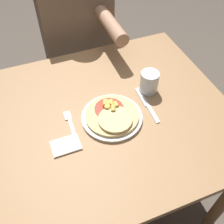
{
  "coord_description": "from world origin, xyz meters",
  "views": [
    {
      "loc": [
        -0.25,
        -0.69,
        1.6
      ],
      "look_at": [
        0.01,
        -0.03,
        0.79
      ],
      "focal_mm": 42.0,
      "sensor_mm": 36.0,
      "label": 1
    }
  ],
  "objects_px": {
    "fork": "(71,125)",
    "person_diner": "(78,34)",
    "dining_table": "(108,129)",
    "pizza": "(112,115)",
    "knife": "(147,105)",
    "drinking_glass": "(149,82)",
    "plate": "(112,117)"
  },
  "relations": [
    {
      "from": "dining_table",
      "to": "fork",
      "type": "distance_m",
      "value": 0.2
    },
    {
      "from": "pizza",
      "to": "drinking_glass",
      "type": "height_order",
      "value": "drinking_glass"
    },
    {
      "from": "dining_table",
      "to": "drinking_glass",
      "type": "bearing_deg",
      "value": 15.66
    },
    {
      "from": "pizza",
      "to": "person_diner",
      "type": "xyz_separation_m",
      "value": [
        0.05,
        0.71,
        -0.06
      ]
    },
    {
      "from": "drinking_glass",
      "to": "person_diner",
      "type": "height_order",
      "value": "person_diner"
    },
    {
      "from": "dining_table",
      "to": "person_diner",
      "type": "distance_m",
      "value": 0.69
    },
    {
      "from": "dining_table",
      "to": "drinking_glass",
      "type": "relative_size",
      "value": 10.38
    },
    {
      "from": "dining_table",
      "to": "knife",
      "type": "height_order",
      "value": "knife"
    },
    {
      "from": "dining_table",
      "to": "pizza",
      "type": "xyz_separation_m",
      "value": [
        0.01,
        -0.04,
        0.14
      ]
    },
    {
      "from": "dining_table",
      "to": "plate",
      "type": "distance_m",
      "value": 0.12
    },
    {
      "from": "knife",
      "to": "person_diner",
      "type": "relative_size",
      "value": 0.18
    },
    {
      "from": "drinking_glass",
      "to": "plate",
      "type": "bearing_deg",
      "value": -156.16
    },
    {
      "from": "drinking_glass",
      "to": "person_diner",
      "type": "bearing_deg",
      "value": 104.63
    },
    {
      "from": "plate",
      "to": "drinking_glass",
      "type": "bearing_deg",
      "value": 23.84
    },
    {
      "from": "knife",
      "to": "drinking_glass",
      "type": "height_order",
      "value": "drinking_glass"
    },
    {
      "from": "plate",
      "to": "person_diner",
      "type": "bearing_deg",
      "value": 85.56
    },
    {
      "from": "plate",
      "to": "fork",
      "type": "distance_m",
      "value": 0.17
    },
    {
      "from": "knife",
      "to": "pizza",
      "type": "bearing_deg",
      "value": -175.49
    },
    {
      "from": "plate",
      "to": "drinking_glass",
      "type": "xyz_separation_m",
      "value": [
        0.22,
        0.1,
        0.04
      ]
    },
    {
      "from": "pizza",
      "to": "drinking_glass",
      "type": "xyz_separation_m",
      "value": [
        0.22,
        0.1,
        0.03
      ]
    },
    {
      "from": "fork",
      "to": "person_diner",
      "type": "xyz_separation_m",
      "value": [
        0.23,
        0.68,
        -0.04
      ]
    },
    {
      "from": "knife",
      "to": "person_diner",
      "type": "height_order",
      "value": "person_diner"
    },
    {
      "from": "plate",
      "to": "knife",
      "type": "height_order",
      "value": "plate"
    },
    {
      "from": "fork",
      "to": "drinking_glass",
      "type": "bearing_deg",
      "value": 9.82
    },
    {
      "from": "plate",
      "to": "drinking_glass",
      "type": "distance_m",
      "value": 0.24
    },
    {
      "from": "dining_table",
      "to": "knife",
      "type": "xyz_separation_m",
      "value": [
        0.18,
        -0.02,
        0.11
      ]
    },
    {
      "from": "pizza",
      "to": "knife",
      "type": "xyz_separation_m",
      "value": [
        0.17,
        0.01,
        -0.02
      ]
    },
    {
      "from": "dining_table",
      "to": "drinking_glass",
      "type": "height_order",
      "value": "drinking_glass"
    },
    {
      "from": "knife",
      "to": "dining_table",
      "type": "bearing_deg",
      "value": 173.16
    },
    {
      "from": "dining_table",
      "to": "pizza",
      "type": "bearing_deg",
      "value": -75.6
    },
    {
      "from": "fork",
      "to": "person_diner",
      "type": "height_order",
      "value": "person_diner"
    },
    {
      "from": "dining_table",
      "to": "plate",
      "type": "relative_size",
      "value": 4.16
    }
  ]
}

